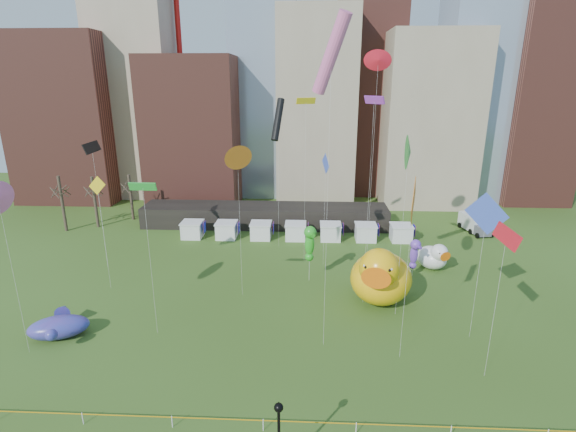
# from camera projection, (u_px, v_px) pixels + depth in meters

# --- Properties ---
(ground) EXTENTS (160.00, 160.00, 0.00)m
(ground) POSITION_uv_depth(u_px,v_px,m) (263.00, 430.00, 28.20)
(ground) COLOR #344E18
(ground) RESTS_ON ground
(skyline) EXTENTS (101.00, 23.00, 68.00)m
(skyline) POSITION_uv_depth(u_px,v_px,m) (307.00, 83.00, 79.95)
(skyline) COLOR brown
(skyline) RESTS_ON ground
(pavilion) EXTENTS (38.00, 6.00, 3.20)m
(pavilion) POSITION_uv_depth(u_px,v_px,m) (265.00, 216.00, 67.96)
(pavilion) COLOR black
(pavilion) RESTS_ON ground
(vendor_tents) EXTENTS (33.24, 2.80, 2.40)m
(vendor_tents) POSITION_uv_depth(u_px,v_px,m) (296.00, 232.00, 62.16)
(vendor_tents) COLOR white
(vendor_tents) RESTS_ON ground
(bare_trees) EXTENTS (8.44, 6.44, 8.50)m
(bare_trees) POSITION_uv_depth(u_px,v_px,m) (96.00, 201.00, 67.03)
(bare_trees) COLOR #382B21
(bare_trees) RESTS_ON ground
(caution_tape) EXTENTS (50.00, 0.06, 0.90)m
(caution_tape) POSITION_uv_depth(u_px,v_px,m) (263.00, 422.00, 28.00)
(caution_tape) COLOR white
(caution_tape) RESTS_ON ground
(big_duck) EXTENTS (7.99, 9.27, 6.55)m
(big_duck) POSITION_uv_depth(u_px,v_px,m) (381.00, 276.00, 43.62)
(big_duck) COLOR yellow
(big_duck) RESTS_ON ground
(small_duck) EXTENTS (4.53, 4.98, 3.47)m
(small_duck) POSITION_uv_depth(u_px,v_px,m) (433.00, 256.00, 52.10)
(small_duck) COLOR white
(small_duck) RESTS_ON ground
(seahorse_green) EXTENTS (1.73, 1.97, 6.54)m
(seahorse_green) POSITION_uv_depth(u_px,v_px,m) (310.00, 241.00, 48.05)
(seahorse_green) COLOR silver
(seahorse_green) RESTS_ON ground
(seahorse_purple) EXTENTS (1.58, 1.76, 4.65)m
(seahorse_purple) POSITION_uv_depth(u_px,v_px,m) (414.00, 252.00, 49.38)
(seahorse_purple) COLOR silver
(seahorse_purple) RESTS_ON ground
(whale_inflatable) EXTENTS (5.72, 6.43, 2.25)m
(whale_inflatable) POSITION_uv_depth(u_px,v_px,m) (59.00, 326.00, 38.38)
(whale_inflatable) COLOR #573593
(whale_inflatable) RESTS_ON ground
(lamppost) EXTENTS (0.53, 0.53, 5.05)m
(lamppost) POSITION_uv_depth(u_px,v_px,m) (279.00, 431.00, 24.17)
(lamppost) COLOR black
(lamppost) RESTS_ON footpath
(box_truck) EXTENTS (3.31, 6.21, 2.51)m
(box_truck) POSITION_uv_depth(u_px,v_px,m) (474.00, 223.00, 65.22)
(box_truck) COLOR silver
(box_truck) RESTS_ON ground
(kite_0) EXTENTS (0.50, 3.54, 12.04)m
(kite_0) POSITION_uv_depth(u_px,v_px,m) (507.00, 236.00, 30.03)
(kite_0) COLOR silver
(kite_0) RESTS_ON ground
(kite_2) EXTENTS (0.74, 3.85, 15.22)m
(kite_2) POSITION_uv_depth(u_px,v_px,m) (92.00, 148.00, 48.81)
(kite_2) COLOR silver
(kite_2) RESTS_ON ground
(kite_3) EXTENTS (2.27, 0.41, 13.95)m
(kite_3) POSITION_uv_depth(u_px,v_px,m) (143.00, 188.00, 35.14)
(kite_3) COLOR silver
(kite_3) RESTS_ON ground
(kite_4) EXTENTS (2.27, 1.33, 20.00)m
(kite_4) POSITION_uv_depth(u_px,v_px,m) (306.00, 103.00, 49.19)
(kite_4) COLOR silver
(kite_4) RESTS_ON ground
(kite_5) EXTENTS (0.76, 2.24, 13.85)m
(kite_5) POSITION_uv_depth(u_px,v_px,m) (326.00, 166.00, 50.07)
(kite_5) COLOR silver
(kite_5) RESTS_ON ground
(kite_6) EXTENTS (1.09, 3.52, 15.17)m
(kite_6) POSITION_uv_depth(u_px,v_px,m) (413.00, 203.00, 31.81)
(kite_6) COLOR silver
(kite_6) RESTS_ON ground
(kite_7) EXTENTS (1.69, 2.03, 20.53)m
(kite_7) POSITION_uv_depth(u_px,v_px,m) (374.00, 103.00, 38.72)
(kite_7) COLOR silver
(kite_7) RESTS_ON ground
(kite_8) EXTENTS (2.01, 0.84, 24.77)m
(kite_8) POSITION_uv_depth(u_px,v_px,m) (378.00, 61.00, 42.59)
(kite_8) COLOR silver
(kite_8) RESTS_ON ground
(kite_9) EXTENTS (3.02, 3.00, 26.42)m
(kite_9) POSITION_uv_depth(u_px,v_px,m) (331.00, 54.00, 30.39)
(kite_9) COLOR silver
(kite_9) RESTS_ON ground
(kite_10) EXTENTS (1.83, 3.24, 19.79)m
(kite_10) POSITION_uv_depth(u_px,v_px,m) (278.00, 120.00, 54.61)
(kite_10) COLOR silver
(kite_10) RESTS_ON ground
(kite_11) EXTENTS (0.79, 3.00, 17.36)m
(kite_11) POSITION_uv_depth(u_px,v_px,m) (409.00, 152.00, 37.61)
(kite_11) COLOR silver
(kite_11) RESTS_ON ground
(kite_12) EXTENTS (1.96, 0.43, 12.61)m
(kite_12) POSITION_uv_depth(u_px,v_px,m) (98.00, 188.00, 44.18)
(kite_12) COLOR silver
(kite_12) RESTS_ON ground
(kite_13) EXTENTS (3.59, 0.29, 13.25)m
(kite_13) POSITION_uv_depth(u_px,v_px,m) (487.00, 215.00, 35.23)
(kite_13) COLOR silver
(kite_13) RESTS_ON ground
(kite_14) EXTENTS (1.71, 1.93, 15.89)m
(kite_14) POSITION_uv_depth(u_px,v_px,m) (238.00, 158.00, 41.76)
(kite_14) COLOR silver
(kite_14) RESTS_ON ground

